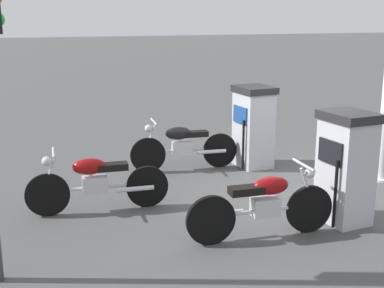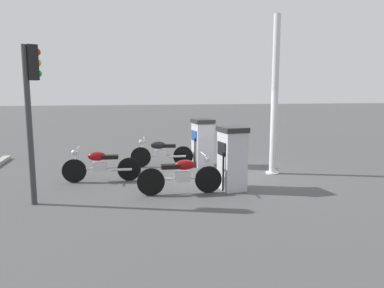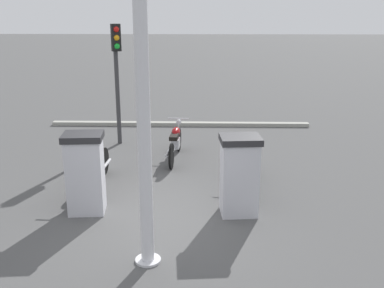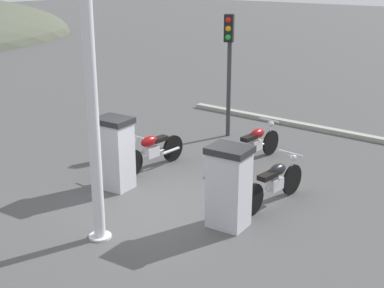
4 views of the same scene
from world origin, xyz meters
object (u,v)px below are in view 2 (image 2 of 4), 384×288
at_px(fuel_pump_far, 232,158).
at_px(motorcycle_far_pump, 181,175).
at_px(fuel_pump_near, 202,142).
at_px(motorcycle_near_pump, 161,152).
at_px(motorcycle_extra, 100,164).
at_px(roadside_traffic_light, 31,96).
at_px(canopy_support_pole, 275,99).

distance_m(fuel_pump_far, motorcycle_far_pump, 1.35).
relative_size(fuel_pump_near, motorcycle_near_pump, 0.76).
bearing_deg(motorcycle_far_pump, motorcycle_extra, -40.90).
distance_m(fuel_pump_far, motorcycle_near_pump, 3.39).
height_order(motorcycle_far_pump, roadside_traffic_light, roadside_traffic_light).
bearing_deg(motorcycle_extra, fuel_pump_far, 154.78).
relative_size(fuel_pump_far, motorcycle_near_pump, 0.77).
bearing_deg(motorcycle_far_pump, roadside_traffic_light, 0.54).
xyz_separation_m(roadside_traffic_light, canopy_support_pole, (-6.25, -1.54, -0.10)).
xyz_separation_m(fuel_pump_far, motorcycle_far_pump, (1.31, 0.13, -0.32)).
bearing_deg(motorcycle_far_pump, canopy_support_pole, -153.77).
relative_size(fuel_pump_near, fuel_pump_far, 0.98).
relative_size(fuel_pump_near, motorcycle_extra, 0.74).
bearing_deg(fuel_pump_near, roadside_traffic_light, 34.37).
bearing_deg(motorcycle_near_pump, motorcycle_extra, 40.42).
xyz_separation_m(fuel_pump_near, motorcycle_extra, (3.20, 1.40, -0.30)).
relative_size(fuel_pump_far, motorcycle_extra, 0.75).
bearing_deg(fuel_pump_near, motorcycle_far_pump, 66.74).
relative_size(fuel_pump_near, canopy_support_pole, 0.33).
height_order(motorcycle_extra, roadside_traffic_light, roadside_traffic_light).
height_order(fuel_pump_near, motorcycle_extra, fuel_pump_near).
bearing_deg(roadside_traffic_light, motorcycle_far_pump, -179.46).
relative_size(motorcycle_far_pump, motorcycle_extra, 0.97).
bearing_deg(fuel_pump_near, motorcycle_near_pump, -8.05).
bearing_deg(motorcycle_extra, motorcycle_near_pump, -139.58).
distance_m(motorcycle_extra, canopy_support_pole, 5.26).
bearing_deg(roadside_traffic_light, fuel_pump_near, -145.63).
bearing_deg(motorcycle_far_pump, motorcycle_near_pump, -89.39).
relative_size(motorcycle_far_pump, canopy_support_pole, 0.44).
xyz_separation_m(motorcycle_near_pump, roadside_traffic_light, (3.15, 3.26, 1.84)).
bearing_deg(roadside_traffic_light, canopy_support_pole, -166.14).
bearing_deg(motorcycle_near_pump, fuel_pump_near, 171.95).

